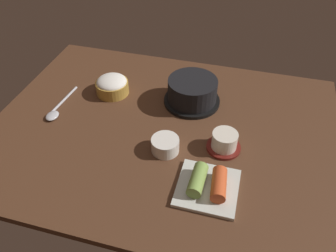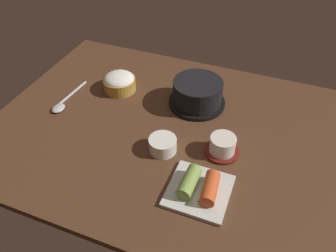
# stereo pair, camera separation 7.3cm
# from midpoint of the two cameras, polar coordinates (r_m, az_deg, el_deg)

# --- Properties ---
(dining_table) EXTENTS (1.00, 0.76, 0.02)m
(dining_table) POSITION_cam_midpoint_polar(r_m,az_deg,el_deg) (0.98, 1.48, -0.81)
(dining_table) COLOR #4C2D1C
(dining_table) RESTS_ON ground
(stone_pot) EXTENTS (0.18, 0.18, 0.08)m
(stone_pot) POSITION_cam_midpoint_polar(r_m,az_deg,el_deg) (1.04, 7.05, 5.52)
(stone_pot) COLOR black
(stone_pot) RESTS_ON dining_table
(rice_bowl) EXTENTS (0.11, 0.11, 0.06)m
(rice_bowl) POSITION_cam_midpoint_polar(r_m,az_deg,el_deg) (1.11, -6.40, 7.41)
(rice_bowl) COLOR #B78C38
(rice_bowl) RESTS_ON dining_table
(tea_cup_with_saucer) EXTENTS (0.09, 0.09, 0.05)m
(tea_cup_with_saucer) POSITION_cam_midpoint_polar(r_m,az_deg,el_deg) (0.90, 11.57, -3.40)
(tea_cup_with_saucer) COLOR maroon
(tea_cup_with_saucer) RESTS_ON dining_table
(banchan_cup_center) EXTENTS (0.08, 0.08, 0.04)m
(banchan_cup_center) POSITION_cam_midpoint_polar(r_m,az_deg,el_deg) (0.89, 1.44, -3.23)
(banchan_cup_center) COLOR white
(banchan_cup_center) RESTS_ON dining_table
(kimchi_plate) EXTENTS (0.15, 0.15, 0.05)m
(kimchi_plate) POSITION_cam_midpoint_polar(r_m,az_deg,el_deg) (0.81, 7.97, -10.49)
(kimchi_plate) COLOR silver
(kimchi_plate) RESTS_ON dining_table
(spoon) EXTENTS (0.04, 0.18, 0.01)m
(spoon) POSITION_cam_midpoint_polar(r_m,az_deg,el_deg) (1.09, -15.69, 3.64)
(spoon) COLOR #B7B7BC
(spoon) RESTS_ON dining_table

